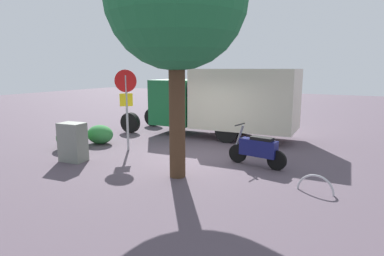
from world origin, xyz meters
The scene contains 8 objects.
ground_plane centered at (0.00, 0.00, 0.00)m, with size 60.00×60.00×0.00m, color #524450.
box_truck_near centered at (0.43, -3.42, 1.57)m, with size 7.49×2.41×2.81m.
motorcycle centered at (-2.12, 0.02, 0.52)m, with size 1.80×0.64×1.20m.
stop_sign centered at (2.46, 0.23, 1.85)m, with size 0.71×0.33×2.79m.
utility_cabinet centered at (3.08, 2.10, 0.60)m, with size 0.77×0.51×1.20m, color slate.
bike_rack_hoop centered at (-3.90, 1.38, 0.00)m, with size 0.85×0.85×0.05m, color #B7B7BC.
shrub_near_sign centered at (4.03, -0.09, 0.36)m, with size 1.05×0.86×0.71m, color #307A3B.
shrub_mid_verge centered at (4.38, 0.98, 0.39)m, with size 1.15×0.94×0.78m, color #29732B.
Camera 1 is at (-4.67, 9.03, 2.81)m, focal length 30.43 mm.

